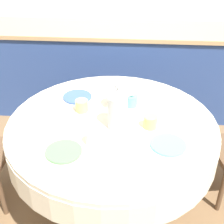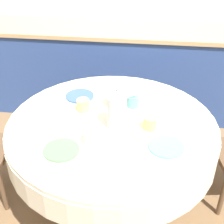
# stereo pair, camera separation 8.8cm
# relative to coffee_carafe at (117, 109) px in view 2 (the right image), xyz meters

# --- Properties ---
(ground_plane) EXTENTS (12.00, 12.00, 0.00)m
(ground_plane) POSITION_rel_coffee_carafe_xyz_m (-0.04, 0.05, -0.88)
(ground_plane) COLOR brown
(kitchen_counter) EXTENTS (3.24, 0.64, 0.93)m
(kitchen_counter) POSITION_rel_coffee_carafe_xyz_m (-0.04, 1.46, -0.41)
(kitchen_counter) COLOR #2D4784
(kitchen_counter) RESTS_ON ground_plane
(dining_table) EXTENTS (1.40, 1.40, 0.74)m
(dining_table) POSITION_rel_coffee_carafe_xyz_m (-0.04, 0.05, -0.26)
(dining_table) COLOR tan
(dining_table) RESTS_ON ground_plane
(plate_near_left) EXTENTS (0.21, 0.21, 0.01)m
(plate_near_left) POSITION_rel_coffee_carafe_xyz_m (-0.29, -0.28, -0.13)
(plate_near_left) COLOR #5BA85B
(plate_near_left) RESTS_ON dining_table
(cup_near_left) EXTENTS (0.09, 0.09, 0.08)m
(cup_near_left) POSITION_rel_coffee_carafe_xyz_m (-0.13, -0.18, -0.09)
(cup_near_left) COLOR white
(cup_near_left) RESTS_ON dining_table
(plate_near_right) EXTENTS (0.21, 0.21, 0.01)m
(plate_near_right) POSITION_rel_coffee_carafe_xyz_m (0.32, -0.17, -0.13)
(plate_near_right) COLOR #60BCB7
(plate_near_right) RESTS_ON dining_table
(cup_near_right) EXTENTS (0.09, 0.09, 0.08)m
(cup_near_right) POSITION_rel_coffee_carafe_xyz_m (0.21, 0.01, -0.09)
(cup_near_right) COLOR #DBB766
(cup_near_right) RESTS_ON dining_table
(plate_far_left) EXTENTS (0.21, 0.21, 0.01)m
(plate_far_left) POSITION_rel_coffee_carafe_xyz_m (-0.32, 0.35, -0.13)
(plate_far_left) COLOR #3856AD
(plate_far_left) RESTS_ON dining_table
(cup_far_left) EXTENTS (0.09, 0.09, 0.08)m
(cup_far_left) POSITION_rel_coffee_carafe_xyz_m (-0.26, 0.17, -0.09)
(cup_far_left) COLOR #DBB766
(cup_far_left) RESTS_ON dining_table
(plate_far_right) EXTENTS (0.21, 0.21, 0.01)m
(plate_far_right) POSITION_rel_coffee_carafe_xyz_m (0.29, 0.31, -0.13)
(plate_far_right) COLOR white
(plate_far_right) RESTS_ON dining_table
(cup_far_right) EXTENTS (0.09, 0.09, 0.08)m
(cup_far_right) POSITION_rel_coffee_carafe_xyz_m (0.08, 0.27, -0.09)
(cup_far_right) COLOR #5BA39E
(cup_far_right) RESTS_ON dining_table
(coffee_carafe) EXTENTS (0.13, 0.13, 0.31)m
(coffee_carafe) POSITION_rel_coffee_carafe_xyz_m (0.00, 0.00, 0.00)
(coffee_carafe) COLOR #B2B2B7
(coffee_carafe) RESTS_ON dining_table
(teapot) EXTENTS (0.20, 0.15, 0.19)m
(teapot) POSITION_rel_coffee_carafe_xyz_m (-0.03, 0.25, -0.05)
(teapot) COLOR white
(teapot) RESTS_ON dining_table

